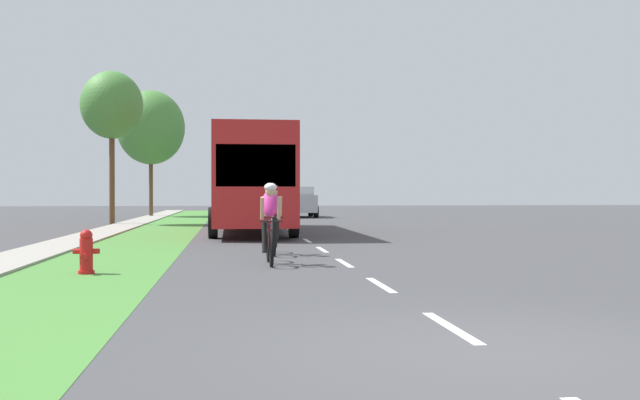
{
  "coord_description": "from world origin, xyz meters",
  "views": [
    {
      "loc": [
        -2.25,
        -5.97,
        1.37
      ],
      "look_at": [
        0.74,
        18.15,
        1.17
      ],
      "focal_mm": 40.88,
      "sensor_mm": 36.0,
      "label": 1
    }
  ],
  "objects_px": {
    "pickup_dark_green": "(239,202)",
    "cyclist_trailing": "(273,219)",
    "suv_silver": "(297,201)",
    "street_tree_near": "(112,106)",
    "bus_red": "(250,177)",
    "sedan_black": "(239,201)",
    "street_tree_far": "(151,128)",
    "fire_hydrant_red": "(86,252)",
    "cyclist_lead": "(270,223)"
  },
  "relations": [
    {
      "from": "fire_hydrant_red",
      "to": "suv_silver",
      "type": "xyz_separation_m",
      "value": [
        6.4,
        30.2,
        0.58
      ]
    },
    {
      "from": "fire_hydrant_red",
      "to": "street_tree_far",
      "type": "distance_m",
      "value": 33.0
    },
    {
      "from": "bus_red",
      "to": "sedan_black",
      "type": "relative_size",
      "value": 2.7
    },
    {
      "from": "cyclist_lead",
      "to": "pickup_dark_green",
      "type": "height_order",
      "value": "pickup_dark_green"
    },
    {
      "from": "cyclist_lead",
      "to": "sedan_black",
      "type": "bearing_deg",
      "value": 89.98
    },
    {
      "from": "cyclist_trailing",
      "to": "street_tree_far",
      "type": "height_order",
      "value": "street_tree_far"
    },
    {
      "from": "suv_silver",
      "to": "sedan_black",
      "type": "distance_m",
      "value": 19.39
    },
    {
      "from": "cyclist_trailing",
      "to": "suv_silver",
      "type": "distance_m",
      "value": 26.79
    },
    {
      "from": "cyclist_lead",
      "to": "sedan_black",
      "type": "distance_m",
      "value": 48.06
    },
    {
      "from": "cyclist_lead",
      "to": "sedan_black",
      "type": "relative_size",
      "value": 0.4
    },
    {
      "from": "pickup_dark_green",
      "to": "street_tree_far",
      "type": "xyz_separation_m",
      "value": [
        -5.41,
        -7.35,
        4.6
      ]
    },
    {
      "from": "street_tree_near",
      "to": "bus_red",
      "type": "bearing_deg",
      "value": -49.76
    },
    {
      "from": "cyclist_trailing",
      "to": "suv_silver",
      "type": "xyz_separation_m",
      "value": [
        3.01,
        26.62,
        0.14
      ]
    },
    {
      "from": "cyclist_lead",
      "to": "bus_red",
      "type": "relative_size",
      "value": 0.15
    },
    {
      "from": "suv_silver",
      "to": "street_tree_near",
      "type": "bearing_deg",
      "value": -134.03
    },
    {
      "from": "cyclist_lead",
      "to": "street_tree_near",
      "type": "height_order",
      "value": "street_tree_near"
    },
    {
      "from": "street_tree_far",
      "to": "suv_silver",
      "type": "bearing_deg",
      "value": -14.88
    },
    {
      "from": "fire_hydrant_red",
      "to": "sedan_black",
      "type": "xyz_separation_m",
      "value": [
        3.22,
        49.33,
        0.4
      ]
    },
    {
      "from": "suv_silver",
      "to": "street_tree_near",
      "type": "height_order",
      "value": "street_tree_near"
    },
    {
      "from": "cyclist_lead",
      "to": "street_tree_far",
      "type": "distance_m",
      "value": 32.08
    },
    {
      "from": "street_tree_near",
      "to": "pickup_dark_green",
      "type": "bearing_deg",
      "value": 73.0
    },
    {
      "from": "cyclist_trailing",
      "to": "pickup_dark_green",
      "type": "relative_size",
      "value": 0.34
    },
    {
      "from": "suv_silver",
      "to": "pickup_dark_green",
      "type": "relative_size",
      "value": 0.92
    },
    {
      "from": "pickup_dark_green",
      "to": "street_tree_far",
      "type": "height_order",
      "value": "street_tree_far"
    },
    {
      "from": "fire_hydrant_red",
      "to": "sedan_black",
      "type": "relative_size",
      "value": 0.18
    },
    {
      "from": "suv_silver",
      "to": "street_tree_far",
      "type": "distance_m",
      "value": 10.1
    },
    {
      "from": "fire_hydrant_red",
      "to": "street_tree_near",
      "type": "distance_m",
      "value": 21.44
    },
    {
      "from": "fire_hydrant_red",
      "to": "sedan_black",
      "type": "distance_m",
      "value": 49.43
    },
    {
      "from": "fire_hydrant_red",
      "to": "cyclist_trailing",
      "type": "distance_m",
      "value": 4.96
    },
    {
      "from": "cyclist_trailing",
      "to": "street_tree_far",
      "type": "bearing_deg",
      "value": 101.23
    },
    {
      "from": "pickup_dark_green",
      "to": "street_tree_far",
      "type": "distance_m",
      "value": 10.22
    },
    {
      "from": "fire_hydrant_red",
      "to": "bus_red",
      "type": "height_order",
      "value": "bus_red"
    },
    {
      "from": "street_tree_near",
      "to": "street_tree_far",
      "type": "height_order",
      "value": "street_tree_far"
    },
    {
      "from": "bus_red",
      "to": "pickup_dark_green",
      "type": "xyz_separation_m",
      "value": [
        -0.11,
        26.26,
        -1.15
      ]
    },
    {
      "from": "bus_red",
      "to": "sedan_black",
      "type": "xyz_separation_m",
      "value": [
        0.05,
        35.72,
        -1.21
      ]
    },
    {
      "from": "bus_red",
      "to": "cyclist_lead",
      "type": "bearing_deg",
      "value": -89.83
    },
    {
      "from": "bus_red",
      "to": "street_tree_near",
      "type": "distance_m",
      "value": 9.84
    },
    {
      "from": "cyclist_lead",
      "to": "street_tree_near",
      "type": "relative_size",
      "value": 0.25
    },
    {
      "from": "street_tree_near",
      "to": "cyclist_trailing",
      "type": "bearing_deg",
      "value": -70.05
    },
    {
      "from": "cyclist_lead",
      "to": "suv_silver",
      "type": "distance_m",
      "value": 29.11
    },
    {
      "from": "cyclist_trailing",
      "to": "suv_silver",
      "type": "bearing_deg",
      "value": 83.55
    },
    {
      "from": "pickup_dark_green",
      "to": "suv_silver",
      "type": "bearing_deg",
      "value": -70.95
    },
    {
      "from": "pickup_dark_green",
      "to": "cyclist_trailing",
      "type": "bearing_deg",
      "value": -89.48
    },
    {
      "from": "street_tree_far",
      "to": "cyclist_lead",
      "type": "bearing_deg",
      "value": -79.92
    },
    {
      "from": "cyclist_trailing",
      "to": "bus_red",
      "type": "height_order",
      "value": "bus_red"
    },
    {
      "from": "sedan_black",
      "to": "street_tree_near",
      "type": "bearing_deg",
      "value": -101.88
    },
    {
      "from": "fire_hydrant_red",
      "to": "street_tree_far",
      "type": "relative_size",
      "value": 0.1
    },
    {
      "from": "cyclist_lead",
      "to": "cyclist_trailing",
      "type": "distance_m",
      "value": 2.32
    },
    {
      "from": "suv_silver",
      "to": "street_tree_near",
      "type": "xyz_separation_m",
      "value": [
        -9.21,
        -9.53,
        4.38
      ]
    },
    {
      "from": "cyclist_trailing",
      "to": "street_tree_far",
      "type": "distance_m",
      "value": 29.86
    }
  ]
}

